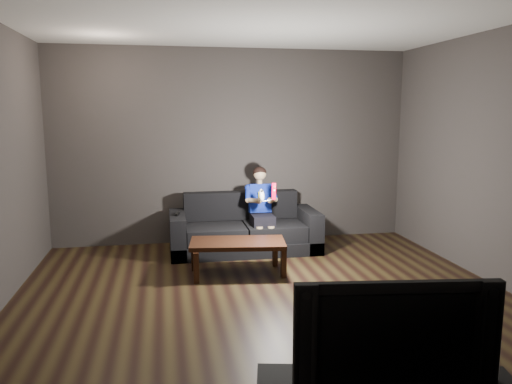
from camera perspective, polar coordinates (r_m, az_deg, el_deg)
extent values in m
plane|color=black|center=(4.91, 1.60, -12.80)|extent=(5.00, 5.00, 0.00)
cube|color=#3C3834|center=(7.04, -2.62, 5.22)|extent=(5.00, 0.04, 2.70)
cube|color=#3C3834|center=(2.23, 15.33, -3.93)|extent=(5.00, 0.04, 2.70)
cube|color=silver|center=(4.63, 1.76, 19.88)|extent=(5.00, 5.00, 0.02)
cube|color=black|center=(6.67, -1.32, -6.05)|extent=(1.95, 0.84, 0.17)
cube|color=black|center=(6.49, -4.61, -4.82)|extent=(0.76, 0.59, 0.20)
cube|color=black|center=(6.61, 2.14, -4.53)|extent=(0.76, 0.59, 0.20)
cube|color=black|center=(6.87, -1.76, -1.50)|extent=(1.56, 0.19, 0.38)
cube|color=black|center=(6.55, -8.95, -4.81)|extent=(0.19, 0.84, 0.53)
cube|color=black|center=(6.81, 5.99, -4.19)|extent=(0.19, 0.84, 0.53)
cube|color=black|center=(6.52, 0.74, -3.20)|extent=(0.28, 0.36, 0.13)
cube|color=#032690|center=(6.65, 0.43, -0.70)|extent=(0.28, 0.20, 0.40)
cube|color=yellow|center=(6.56, 0.56, -0.34)|extent=(0.09, 0.09, 0.09)
cube|color=#B6052B|center=(6.56, 0.57, -0.34)|extent=(0.06, 0.06, 0.06)
cylinder|color=tan|center=(6.62, 0.43, 1.15)|extent=(0.07, 0.07, 0.06)
sphere|color=tan|center=(6.60, 0.43, 2.09)|extent=(0.17, 0.17, 0.17)
ellipsoid|color=black|center=(6.61, 0.42, 2.26)|extent=(0.18, 0.18, 0.15)
cylinder|color=#032690|center=(6.55, -0.97, -0.23)|extent=(0.08, 0.21, 0.18)
cylinder|color=#032690|center=(6.62, 2.02, -0.14)|extent=(0.08, 0.21, 0.18)
cylinder|color=tan|center=(6.42, -0.29, -0.81)|extent=(0.13, 0.22, 0.10)
cylinder|color=tan|center=(6.47, 1.94, -0.74)|extent=(0.13, 0.22, 0.10)
sphere|color=tan|center=(6.34, 0.32, -1.02)|extent=(0.08, 0.08, 0.08)
sphere|color=tan|center=(6.37, 1.66, -0.98)|extent=(0.08, 0.08, 0.08)
cylinder|color=tan|center=(6.37, 0.40, -5.42)|extent=(0.09, 0.09, 0.32)
cylinder|color=tan|center=(6.40, 1.74, -5.36)|extent=(0.09, 0.09, 0.32)
cube|color=red|center=(6.15, 2.06, 0.07)|extent=(0.07, 0.09, 0.21)
cube|color=#731000|center=(6.12, 2.11, 0.59)|extent=(0.03, 0.02, 0.03)
cylinder|color=white|center=(6.13, 2.11, -0.09)|extent=(0.02, 0.01, 0.02)
ellipsoid|color=white|center=(6.13, 0.66, -0.35)|extent=(0.09, 0.11, 0.16)
cylinder|color=black|center=(6.09, 0.73, 0.15)|extent=(0.03, 0.01, 0.03)
cube|color=black|center=(6.44, -9.00, -2.49)|extent=(0.07, 0.16, 0.03)
cube|color=black|center=(6.49, -9.01, -2.26)|extent=(0.02, 0.02, 0.00)
cube|color=black|center=(5.68, -2.12, -5.86)|extent=(1.13, 0.66, 0.05)
cube|color=black|center=(5.48, -6.85, -8.61)|extent=(0.06, 0.06, 0.34)
cube|color=black|center=(5.62, 3.17, -8.11)|extent=(0.06, 0.06, 0.34)
cube|color=black|center=(5.90, -7.13, -7.32)|extent=(0.06, 0.06, 0.34)
cube|color=black|center=(6.03, 2.18, -6.89)|extent=(0.06, 0.06, 0.34)
imported|color=black|center=(2.67, 15.11, -15.01)|extent=(1.01, 0.26, 0.58)
cube|color=white|center=(2.99, 24.45, -16.54)|extent=(0.10, 0.18, 0.22)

